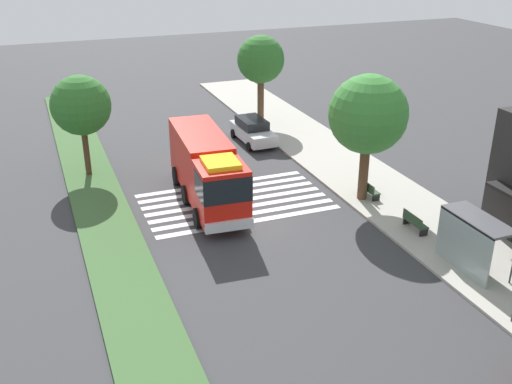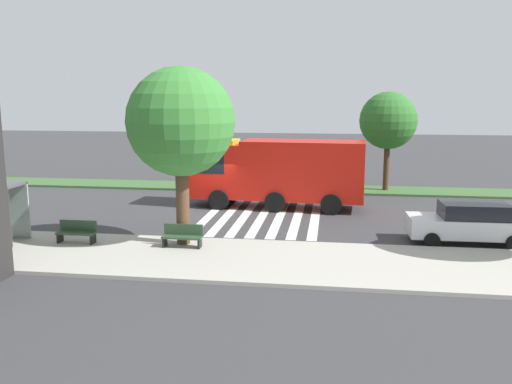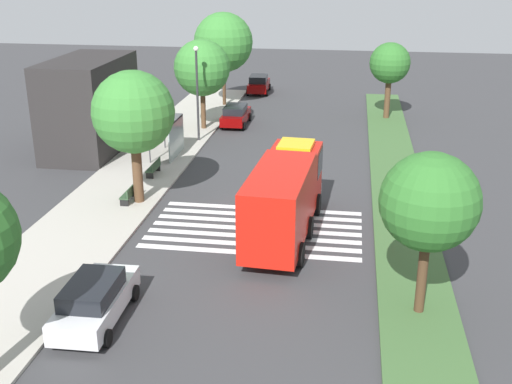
% 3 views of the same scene
% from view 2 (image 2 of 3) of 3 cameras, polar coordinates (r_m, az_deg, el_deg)
% --- Properties ---
extents(ground_plane, '(120.00, 120.00, 0.00)m').
position_cam_2_polar(ground_plane, '(28.60, -4.84, -2.06)').
color(ground_plane, '#38383A').
extents(sidewalk, '(60.00, 5.19, 0.14)m').
position_cam_2_polar(sidewalk, '(20.78, -10.08, -6.76)').
color(sidewalk, '#ADA89E').
rests_on(sidewalk, ground_plane).
extents(median_strip, '(60.00, 3.00, 0.14)m').
position_cam_2_polar(median_strip, '(35.58, -2.21, 0.53)').
color(median_strip, '#3D6033').
rests_on(median_strip, ground_plane).
extents(crosswalk, '(5.85, 10.40, 0.01)m').
position_cam_2_polar(crosswalk, '(28.10, 0.88, -2.24)').
color(crosswalk, silver).
rests_on(crosswalk, ground_plane).
extents(fire_truck, '(9.72, 3.21, 3.72)m').
position_cam_2_polar(fire_truck, '(29.15, 1.77, 2.41)').
color(fire_truck, red).
rests_on(fire_truck, ground_plane).
extents(parked_car_west, '(4.83, 2.19, 1.73)m').
position_cam_2_polar(parked_car_west, '(23.91, 21.84, -3.05)').
color(parked_car_west, silver).
rests_on(parked_car_west, ground_plane).
extents(bench_near_shelter, '(1.60, 0.50, 0.90)m').
position_cam_2_polar(bench_near_shelter, '(23.13, -18.63, -4.05)').
color(bench_near_shelter, '#2D472D').
rests_on(bench_near_shelter, sidewalk).
extents(bench_west_of_shelter, '(1.60, 0.50, 0.90)m').
position_cam_2_polar(bench_west_of_shelter, '(21.50, -7.87, -4.67)').
color(bench_west_of_shelter, '#2D472D').
rests_on(bench_west_of_shelter, sidewalk).
extents(sidewalk_tree_west, '(4.32, 4.32, 7.11)m').
position_cam_2_polar(sidewalk_tree_west, '(21.30, -8.07, 7.36)').
color(sidewalk_tree_west, '#513823').
rests_on(sidewalk_tree_west, sidewalk).
extents(median_tree_far_west, '(3.60, 3.60, 6.21)m').
position_cam_2_polar(median_tree_far_west, '(34.68, 13.98, 7.40)').
color(median_tree_far_west, '#47301E').
rests_on(median_tree_far_west, median_strip).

